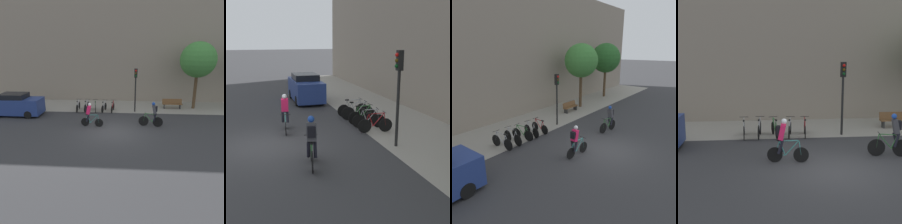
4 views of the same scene
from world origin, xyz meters
TOP-DOWN VIEW (x-y plane):
  - ground at (0.00, 0.00)m, footprint 200.00×200.00m
  - kerb_strip at (0.00, 6.75)m, footprint 44.00×4.50m
  - building_facade at (0.00, 9.30)m, footprint 44.00×0.60m
  - cyclist_pink at (-1.77, 1.05)m, footprint 1.62×0.48m
  - cyclist_grey at (2.76, 1.33)m, footprint 1.71×0.53m
  - parked_bike_0 at (-3.47, 4.93)m, footprint 0.46×1.75m
  - parked_bike_1 at (-2.70, 4.93)m, footprint 0.46×1.74m
  - parked_bike_2 at (-1.92, 4.93)m, footprint 0.46×1.63m
  - parked_bike_3 at (-1.15, 4.93)m, footprint 0.46×1.59m
  - parked_bike_4 at (-0.37, 4.93)m, footprint 0.46×1.62m
  - traffic_light_pole at (1.58, 4.99)m, footprint 0.26×0.30m
  - bench at (5.06, 6.30)m, footprint 1.79×0.44m
  - parked_car at (-8.33, 3.27)m, footprint 4.30×1.84m
  - street_tree_0 at (7.06, 6.53)m, footprint 3.12×3.12m

SIDE VIEW (x-z plane):
  - ground at x=0.00m, z-range 0.00..0.00m
  - kerb_strip at x=0.00m, z-range 0.00..0.01m
  - parked_bike_4 at x=-0.37m, z-range -0.09..0.86m
  - parked_bike_3 at x=-1.15m, z-range -0.09..0.87m
  - parked_bike_2 at x=-1.92m, z-range -0.09..0.88m
  - parked_bike_0 at x=-3.47m, z-range -0.08..0.90m
  - parked_bike_1 at x=-2.70m, z-range -0.08..0.91m
  - bench at x=5.06m, z-range 0.03..0.92m
  - parked_car at x=-8.33m, z-range -0.03..1.82m
  - cyclist_grey at x=2.76m, z-range 0.05..1.85m
  - cyclist_pink at x=-1.77m, z-range 0.07..1.82m
  - traffic_light_pole at x=1.58m, z-range 0.72..4.49m
  - street_tree_0 at x=7.06m, z-range 1.41..7.40m
  - building_facade at x=0.00m, z-range 0.00..10.82m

